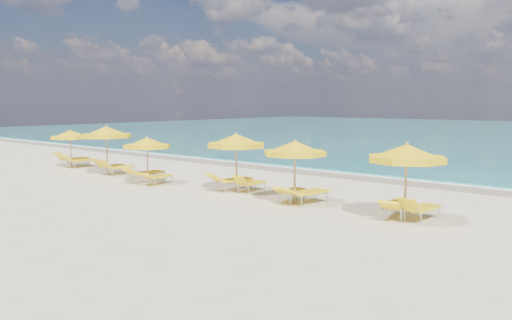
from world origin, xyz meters
The scene contains 22 objects.
ground_plane centered at (0.00, 0.00, 0.00)m, with size 120.00×120.00×0.00m, color beige.
wet_sand_band centered at (0.00, 7.40, 0.00)m, with size 120.00×2.60×0.01m, color tan.
foam_line centered at (0.00, 8.20, 0.00)m, with size 120.00×1.20×0.03m, color white.
whitecap_near centered at (-6.00, 17.00, 0.00)m, with size 14.00×0.36×0.05m, color white.
umbrella_1 centered at (-12.21, 0.29, 1.79)m, with size 2.50×2.50×2.10m.
umbrella_2 centered at (-8.20, -0.09, 2.09)m, with size 3.13×3.13×2.45m.
umbrella_3 centered at (-4.53, -0.50, 1.78)m, with size 2.60×2.60×2.09m.
umbrella_4 centered at (-0.15, 0.46, 2.03)m, with size 2.90×2.90×2.38m.
umbrella_5 centered at (2.95, 0.08, 1.93)m, with size 2.95×2.95×2.27m.
umbrella_6 centered at (7.03, 0.04, 2.03)m, with size 2.53×2.53×2.38m.
lounger_1_left centered at (-12.74, 0.76, 0.24)m, with size 0.73×1.90×0.89m.
lounger_1_right centered at (-11.78, 0.64, 0.23)m, with size 0.70×1.86×0.83m.
lounger_2_left centered at (-8.63, 0.40, 0.21)m, with size 0.87×1.75×0.81m.
lounger_2_right centered at (-7.81, 0.34, 0.22)m, with size 0.71×1.78×0.84m.
lounger_3_left centered at (-4.91, -0.30, 0.25)m, with size 0.71×2.04×0.84m.
lounger_3_right centered at (-3.98, -0.35, 0.20)m, with size 0.83×1.75×0.64m.
lounger_4_left centered at (-0.52, 0.67, 0.24)m, with size 1.04×2.10×0.82m.
lounger_4_right centered at (0.28, 0.86, 0.20)m, with size 0.61×1.60×0.77m.
lounger_5_left centered at (2.57, 0.46, 0.20)m, with size 0.83×1.78×0.63m.
lounger_5_right centered at (3.36, 0.33, 0.23)m, with size 1.03×2.08×0.72m.
lounger_6_left centered at (6.64, 0.32, 0.23)m, with size 0.98×2.01×0.74m.
lounger_6_right centered at (7.40, 0.44, 0.22)m, with size 0.75×1.77×0.83m.
Camera 1 is at (13.00, -14.15, 3.54)m, focal length 35.00 mm.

